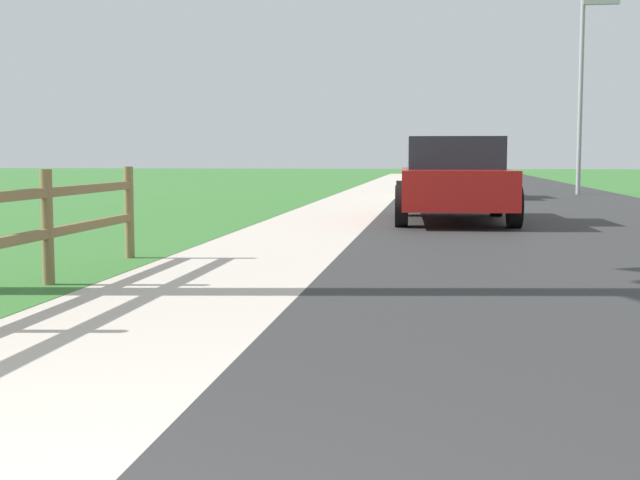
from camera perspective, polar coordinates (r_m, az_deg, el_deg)
The scene contains 7 objects.
ground_plane at distance 26.58m, azimuth 5.05°, elevation 2.86°, with size 120.00×120.00×0.00m, color #356E2E.
road_asphalt at distance 28.65m, azimuth 12.25°, elevation 2.95°, with size 7.00×66.00×0.01m, color #2E2E2E.
curb_concrete at distance 28.86m, azimuth -0.75°, elevation 3.09°, with size 6.00×66.00×0.01m, color beige.
grass_verge at distance 29.11m, azimuth -3.67°, elevation 3.10°, with size 5.00×66.00×0.00m, color #356E2E.
parked_suv_red at distance 16.26m, azimuth 8.67°, elevation 3.87°, with size 2.24×4.70×1.54m.
parked_car_beige at distance 26.12m, azimuth 8.73°, elevation 4.46°, with size 2.36×4.33×1.53m.
street_lamp at distance 29.02m, azimuth 16.86°, elevation 10.07°, with size 1.17×0.20×6.11m.
Camera 1 is at (1.16, -1.53, 1.19)m, focal length 49.15 mm.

